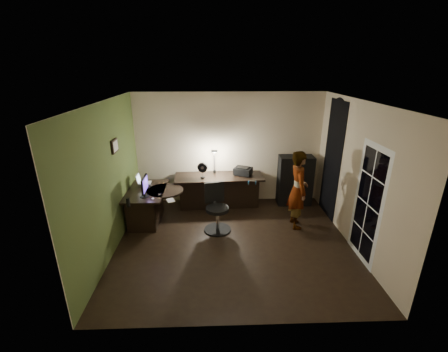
{
  "coord_description": "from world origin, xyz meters",
  "views": [
    {
      "loc": [
        -0.37,
        -5.05,
        3.27
      ],
      "look_at": [
        -0.15,
        1.05,
        1.0
      ],
      "focal_mm": 24.0,
      "sensor_mm": 36.0,
      "label": 1
    }
  ],
  "objects_px": {
    "cabinet": "(295,180)",
    "person": "(298,190)",
    "monitor": "(144,190)",
    "desk_left": "(148,206)",
    "office_chair": "(217,209)",
    "desk_right": "(219,191)"
  },
  "relations": [
    {
      "from": "desk_left",
      "to": "monitor",
      "type": "relative_size",
      "value": 2.75
    },
    {
      "from": "desk_left",
      "to": "desk_right",
      "type": "xyz_separation_m",
      "value": [
        1.58,
        0.7,
        0.02
      ]
    },
    {
      "from": "desk_right",
      "to": "office_chair",
      "type": "height_order",
      "value": "office_chair"
    },
    {
      "from": "monitor",
      "to": "office_chair",
      "type": "xyz_separation_m",
      "value": [
        1.48,
        -0.13,
        -0.39
      ]
    },
    {
      "from": "desk_left",
      "to": "person",
      "type": "relative_size",
      "value": 0.77
    },
    {
      "from": "office_chair",
      "to": "cabinet",
      "type": "bearing_deg",
      "value": 18.8
    },
    {
      "from": "person",
      "to": "desk_right",
      "type": "bearing_deg",
      "value": 56.68
    },
    {
      "from": "cabinet",
      "to": "monitor",
      "type": "xyz_separation_m",
      "value": [
        -3.41,
        -1.13,
        0.28
      ]
    },
    {
      "from": "desk_left",
      "to": "monitor",
      "type": "bearing_deg",
      "value": -83.21
    },
    {
      "from": "cabinet",
      "to": "monitor",
      "type": "distance_m",
      "value": 3.6
    },
    {
      "from": "monitor",
      "to": "person",
      "type": "height_order",
      "value": "person"
    },
    {
      "from": "office_chair",
      "to": "monitor",
      "type": "bearing_deg",
      "value": 160.58
    },
    {
      "from": "monitor",
      "to": "office_chair",
      "type": "bearing_deg",
      "value": -6.0
    },
    {
      "from": "cabinet",
      "to": "office_chair",
      "type": "distance_m",
      "value": 2.3
    },
    {
      "from": "cabinet",
      "to": "person",
      "type": "xyz_separation_m",
      "value": [
        -0.24,
        -1.11,
        0.22
      ]
    },
    {
      "from": "office_chair",
      "to": "desk_left",
      "type": "bearing_deg",
      "value": 148.66
    },
    {
      "from": "office_chair",
      "to": "person",
      "type": "distance_m",
      "value": 1.72
    },
    {
      "from": "monitor",
      "to": "cabinet",
      "type": "bearing_deg",
      "value": 17.33
    },
    {
      "from": "desk_right",
      "to": "desk_left",
      "type": "bearing_deg",
      "value": -158.93
    },
    {
      "from": "desk_right",
      "to": "person",
      "type": "xyz_separation_m",
      "value": [
        1.62,
        -1.01,
        0.44
      ]
    },
    {
      "from": "desk_right",
      "to": "office_chair",
      "type": "bearing_deg",
      "value": -95.59
    },
    {
      "from": "office_chair",
      "to": "person",
      "type": "height_order",
      "value": "person"
    }
  ]
}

